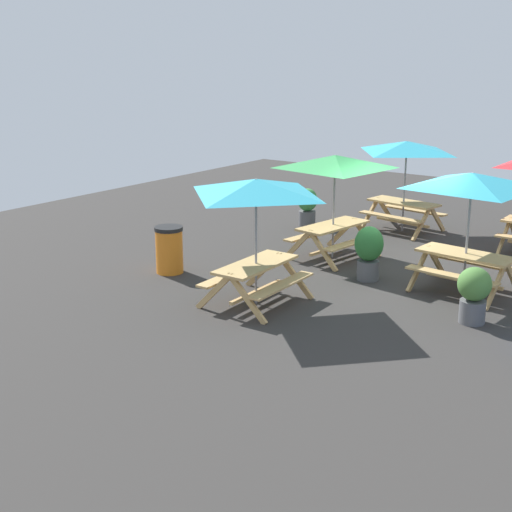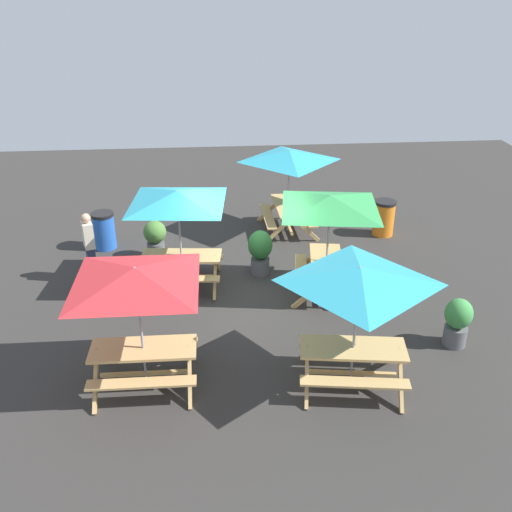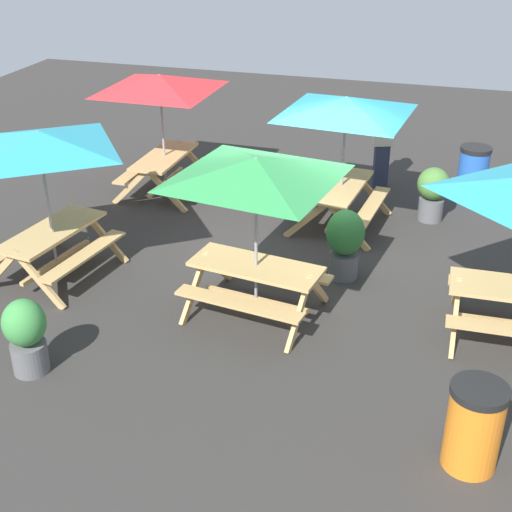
# 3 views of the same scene
# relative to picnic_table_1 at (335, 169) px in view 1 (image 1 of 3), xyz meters

# --- Properties ---
(ground_plane) EXTENTS (24.00, 24.00, 0.00)m
(ground_plane) POSITION_rel_picnic_table_1_xyz_m (0.29, 1.82, -1.99)
(ground_plane) COLOR #33302D
(ground_plane) RESTS_ON ground
(picnic_table_1) EXTENTS (2.80, 2.80, 2.34)m
(picnic_table_1) POSITION_rel_picnic_table_1_xyz_m (0.00, 0.00, 0.00)
(picnic_table_1) COLOR tan
(picnic_table_1) RESTS_ON ground
(picnic_table_2) EXTENTS (2.05, 2.05, 2.34)m
(picnic_table_2) POSITION_rel_picnic_table_1_xyz_m (3.45, 0.39, 0.00)
(picnic_table_2) COLOR tan
(picnic_table_2) RESTS_ON ground
(picnic_table_3) EXTENTS (2.27, 2.27, 2.34)m
(picnic_table_3) POSITION_rel_picnic_table_1_xyz_m (-3.25, 0.19, 0.00)
(picnic_table_3) COLOR tan
(picnic_table_3) RESTS_ON ground
(picnic_table_4) EXTENTS (2.82, 2.82, 2.34)m
(picnic_table_4) POSITION_rel_picnic_table_1_xyz_m (0.57, 3.22, 0.00)
(picnic_table_4) COLOR tan
(picnic_table_4) RESTS_ON ground
(trash_bin_orange) EXTENTS (0.59, 0.59, 0.98)m
(trash_bin_orange) POSITION_rel_picnic_table_1_xyz_m (2.96, -2.19, -1.49)
(trash_bin_orange) COLOR orange
(trash_bin_orange) RESTS_ON ground
(potted_plant_0) EXTENTS (0.58, 0.58, 1.10)m
(potted_plant_0) POSITION_rel_picnic_table_1_xyz_m (0.98, 1.39, -1.37)
(potted_plant_0) COLOR #59595B
(potted_plant_0) RESTS_ON ground
(potted_plant_1) EXTENTS (0.52, 0.52, 1.00)m
(potted_plant_1) POSITION_rel_picnic_table_1_xyz_m (-2.27, -2.09, -1.45)
(potted_plant_1) COLOR #59595B
(potted_plant_1) RESTS_ON ground
(potted_plant_2) EXTENTS (0.57, 0.57, 0.98)m
(potted_plant_2) POSITION_rel_picnic_table_1_xyz_m (2.08, 3.92, -1.44)
(potted_plant_2) COLOR #59595B
(potted_plant_2) RESTS_ON ground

